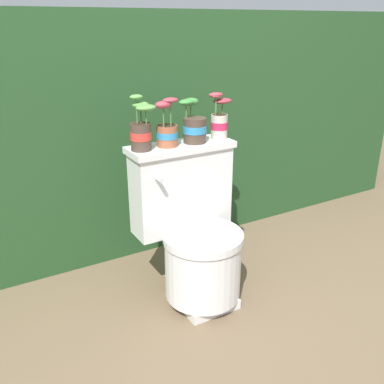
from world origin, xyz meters
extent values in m
plane|color=brown|center=(0.00, 0.00, 0.00)|extent=(12.00, 12.00, 0.00)
cube|color=#234723|center=(0.00, 0.94, 0.68)|extent=(4.26, 0.72, 1.36)
cube|color=silver|center=(0.08, -0.02, 0.02)|extent=(0.26, 0.29, 0.05)
cylinder|color=silver|center=(0.08, -0.02, 0.19)|extent=(0.37, 0.37, 0.30)
cylinder|color=silver|center=(0.08, -0.02, 0.36)|extent=(0.38, 0.38, 0.04)
cube|color=silver|center=(0.08, 0.19, 0.53)|extent=(0.49, 0.16, 0.41)
cube|color=silver|center=(0.08, 0.19, 0.75)|extent=(0.52, 0.19, 0.03)
cylinder|color=silver|center=(-0.09, 0.08, 0.65)|extent=(0.02, 0.05, 0.02)
cylinder|color=#47382D|center=(-0.12, 0.19, 0.82)|extent=(0.09, 0.09, 0.12)
cylinder|color=red|center=(-0.12, 0.19, 0.83)|extent=(0.10, 0.10, 0.04)
cylinder|color=#332319|center=(-0.12, 0.19, 0.88)|extent=(0.09, 0.09, 0.01)
cylinder|color=#4C753D|center=(-0.14, 0.19, 0.94)|extent=(0.01, 0.01, 0.11)
ellipsoid|color=#569342|center=(-0.14, 0.19, 1.00)|extent=(0.06, 0.04, 0.02)
cylinder|color=#4C753D|center=(-0.11, 0.20, 0.92)|extent=(0.01, 0.01, 0.07)
ellipsoid|color=#569342|center=(-0.11, 0.20, 0.96)|extent=(0.08, 0.05, 0.03)
cylinder|color=#4C753D|center=(-0.10, 0.16, 0.91)|extent=(0.01, 0.01, 0.06)
ellipsoid|color=#569342|center=(-0.10, 0.16, 0.95)|extent=(0.09, 0.07, 0.03)
cylinder|color=#9E5638|center=(0.01, 0.19, 0.81)|extent=(0.10, 0.10, 0.10)
cylinder|color=#2D84BC|center=(0.01, 0.19, 0.82)|extent=(0.10, 0.10, 0.03)
cylinder|color=#332319|center=(0.01, 0.19, 0.85)|extent=(0.09, 0.09, 0.01)
cylinder|color=#4C753D|center=(0.01, 0.16, 0.92)|extent=(0.01, 0.01, 0.11)
ellipsoid|color=#93333D|center=(0.01, 0.16, 0.98)|extent=(0.07, 0.05, 0.02)
cylinder|color=#4C753D|center=(0.00, 0.20, 0.90)|extent=(0.01, 0.01, 0.09)
ellipsoid|color=#93333D|center=(0.00, 0.20, 0.95)|extent=(0.07, 0.05, 0.03)
cylinder|color=#4C753D|center=(-0.02, 0.16, 0.91)|extent=(0.01, 0.01, 0.09)
ellipsoid|color=#93333D|center=(-0.02, 0.16, 0.96)|extent=(0.08, 0.05, 0.03)
cylinder|color=#47382D|center=(0.15, 0.18, 0.82)|extent=(0.11, 0.11, 0.12)
cylinder|color=#2D84BC|center=(0.15, 0.18, 0.83)|extent=(0.11, 0.11, 0.04)
cylinder|color=#332319|center=(0.15, 0.18, 0.87)|extent=(0.10, 0.10, 0.01)
cylinder|color=#4C753D|center=(0.15, 0.22, 0.91)|extent=(0.01, 0.01, 0.06)
ellipsoid|color=#387F38|center=(0.15, 0.22, 0.95)|extent=(0.08, 0.06, 0.04)
cylinder|color=#4C753D|center=(0.12, 0.20, 0.91)|extent=(0.01, 0.01, 0.07)
ellipsoid|color=#387F38|center=(0.12, 0.20, 0.95)|extent=(0.08, 0.05, 0.03)
cylinder|color=beige|center=(0.29, 0.18, 0.82)|extent=(0.08, 0.08, 0.12)
cylinder|color=#D1234C|center=(0.29, 0.18, 0.83)|extent=(0.08, 0.08, 0.04)
cylinder|color=#332319|center=(0.29, 0.18, 0.87)|extent=(0.07, 0.07, 0.01)
cylinder|color=#4C753D|center=(0.32, 0.20, 0.91)|extent=(0.01, 0.01, 0.05)
ellipsoid|color=#93333D|center=(0.32, 0.20, 0.94)|extent=(0.10, 0.07, 0.03)
cylinder|color=#4C753D|center=(0.27, 0.18, 0.92)|extent=(0.01, 0.01, 0.09)
ellipsoid|color=#93333D|center=(0.27, 0.18, 0.97)|extent=(0.06, 0.04, 0.01)
cylinder|color=#4C753D|center=(0.27, 0.19, 0.93)|extent=(0.01, 0.01, 0.09)
ellipsoid|color=#93333D|center=(0.27, 0.19, 0.98)|extent=(0.07, 0.05, 0.02)
camera|label=1|loc=(-0.85, -1.54, 1.30)|focal=40.00mm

